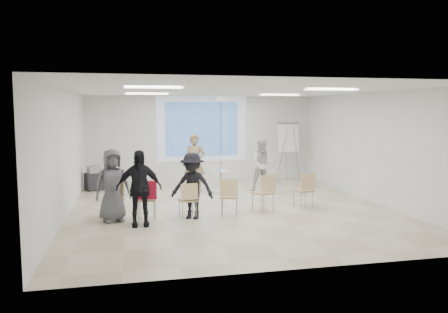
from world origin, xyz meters
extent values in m
cube|color=beige|center=(0.00, 0.00, -0.05)|extent=(8.00, 9.00, 0.10)
cube|color=white|center=(0.00, 0.00, 3.05)|extent=(8.00, 9.00, 0.10)
cube|color=silver|center=(0.00, 4.55, 1.50)|extent=(8.00, 0.10, 3.00)
cube|color=silver|center=(-4.05, 0.00, 1.50)|extent=(0.10, 9.00, 3.00)
cube|color=silver|center=(4.05, 0.00, 1.50)|extent=(0.10, 9.00, 3.00)
cube|color=silver|center=(0.00, 4.49, 1.85)|extent=(3.20, 0.01, 2.30)
cube|color=#346BB3|center=(0.00, 4.47, 1.85)|extent=(2.60, 0.01, 1.90)
cylinder|color=white|center=(0.20, 2.14, 0.02)|extent=(0.41, 0.41, 0.05)
cylinder|color=white|center=(0.20, 2.14, 0.33)|extent=(0.11, 0.11, 0.61)
cylinder|color=silver|center=(0.20, 2.14, 0.66)|extent=(0.56, 0.56, 0.04)
cube|color=white|center=(0.24, 2.11, 0.68)|extent=(0.21, 0.17, 0.01)
cube|color=#448FCC|center=(0.12, 2.20, 0.69)|extent=(0.13, 0.19, 0.01)
imported|color=#97815D|center=(-0.58, 2.38, 1.02)|extent=(0.86, 0.70, 2.03)
imported|color=silver|center=(1.51, 2.04, 0.91)|extent=(0.93, 0.77, 1.83)
cube|color=white|center=(-0.40, 2.63, 1.34)|extent=(0.07, 0.12, 0.04)
cube|color=white|center=(1.33, 2.29, 1.23)|extent=(0.05, 0.14, 0.04)
cube|color=tan|center=(-2.87, -0.39, 0.46)|extent=(0.46, 0.46, 0.04)
cube|color=tan|center=(-2.88, -0.60, 0.72)|extent=(0.44, 0.11, 0.41)
cylinder|color=gray|center=(-3.05, -0.56, 0.23)|extent=(0.02, 0.02, 0.45)
cylinder|color=gray|center=(-2.70, -0.58, 0.23)|extent=(0.02, 0.02, 0.45)
cylinder|color=#92949A|center=(-3.04, -0.21, 0.23)|extent=(0.02, 0.02, 0.45)
cylinder|color=gray|center=(-2.69, -0.23, 0.23)|extent=(0.02, 0.02, 0.45)
cube|color=tan|center=(-2.16, -0.75, 0.47)|extent=(0.49, 0.49, 0.04)
cube|color=tan|center=(-2.18, -0.95, 0.73)|extent=(0.44, 0.15, 0.42)
cylinder|color=#979A9F|center=(-2.35, -0.90, 0.23)|extent=(0.03, 0.03, 0.46)
cylinder|color=#95999D|center=(-2.01, -0.95, 0.23)|extent=(0.03, 0.03, 0.46)
cylinder|color=#919499|center=(-2.31, -0.55, 0.23)|extent=(0.03, 0.03, 0.46)
cylinder|color=gray|center=(-1.96, -0.60, 0.23)|extent=(0.03, 0.03, 0.46)
cube|color=tan|center=(-1.22, -0.81, 0.42)|extent=(0.44, 0.44, 0.04)
cube|color=tan|center=(-1.20, -1.00, 0.65)|extent=(0.40, 0.13, 0.37)
cylinder|color=gray|center=(-1.36, -0.99, 0.21)|extent=(0.02, 0.02, 0.41)
cylinder|color=#909398|center=(-1.04, -0.95, 0.21)|extent=(0.02, 0.02, 0.41)
cylinder|color=gray|center=(-1.40, -0.67, 0.21)|extent=(0.02, 0.02, 0.41)
cylinder|color=gray|center=(-1.08, -0.63, 0.21)|extent=(0.02, 0.02, 0.41)
cube|color=tan|center=(-0.22, -0.81, 0.46)|extent=(0.52, 0.52, 0.04)
cube|color=tan|center=(-0.27, -1.01, 0.71)|extent=(0.43, 0.20, 0.41)
cylinder|color=#909398|center=(-0.43, -0.93, 0.22)|extent=(0.03, 0.03, 0.45)
cylinder|color=#93969B|center=(-0.10, -1.02, 0.22)|extent=(0.03, 0.03, 0.45)
cylinder|color=#93959B|center=(-0.34, -0.60, 0.22)|extent=(0.03, 0.03, 0.45)
cylinder|color=gray|center=(-0.01, -0.69, 0.22)|extent=(0.03, 0.03, 0.45)
cube|color=tan|center=(0.68, -0.59, 0.47)|extent=(0.58, 0.58, 0.04)
cube|color=tan|center=(0.76, -0.79, 0.74)|extent=(0.44, 0.25, 0.42)
cylinder|color=#93969B|center=(0.58, -0.83, 0.23)|extent=(0.03, 0.03, 0.46)
cylinder|color=#919499|center=(0.91, -0.69, 0.23)|extent=(0.03, 0.03, 0.46)
cylinder|color=gray|center=(0.45, -0.49, 0.23)|extent=(0.03, 0.03, 0.46)
cylinder|color=gray|center=(0.78, -0.36, 0.23)|extent=(0.03, 0.03, 0.46)
cube|color=tan|center=(1.83, -0.40, 0.46)|extent=(0.50, 0.50, 0.04)
cube|color=tan|center=(1.86, -0.60, 0.71)|extent=(0.44, 0.16, 0.41)
cylinder|color=gray|center=(1.69, -0.60, 0.22)|extent=(0.03, 0.03, 0.45)
cylinder|color=#93969B|center=(2.03, -0.54, 0.22)|extent=(0.03, 0.03, 0.45)
cylinder|color=gray|center=(1.62, -0.26, 0.22)|extent=(0.03, 0.03, 0.45)
cylinder|color=#94969C|center=(1.97, -0.20, 0.22)|extent=(0.03, 0.03, 0.45)
cube|color=#B2152C|center=(-2.16, -0.97, 0.72)|extent=(0.44, 0.15, 0.41)
imported|color=black|center=(-1.22, -0.79, 0.45)|extent=(0.33, 0.26, 0.02)
imported|color=black|center=(-2.34, -1.30, 0.95)|extent=(1.11, 0.68, 1.90)
imported|color=black|center=(-1.12, -0.91, 0.87)|extent=(1.28, 1.03, 1.74)
imported|color=#5C5C61|center=(-2.91, -0.77, 0.92)|extent=(1.02, 0.81, 1.84)
cylinder|color=gray|center=(2.76, 3.80, 0.98)|extent=(0.36, 0.23, 1.92)
cylinder|color=gray|center=(3.30, 3.80, 0.98)|extent=(0.36, 0.23, 1.92)
cylinder|color=#95989E|center=(3.03, 4.14, 0.98)|extent=(0.03, 0.43, 1.91)
cube|color=white|center=(3.03, 3.93, 1.57)|extent=(0.76, 0.23, 1.07)
cube|color=gray|center=(3.03, 3.97, 2.06)|extent=(0.78, 0.07, 0.07)
cube|color=black|center=(-3.63, 3.35, 0.29)|extent=(0.64, 0.59, 0.52)
cube|color=gray|center=(-3.63, 3.35, 0.66)|extent=(0.46, 0.43, 0.23)
cylinder|color=black|center=(-3.75, 3.13, 0.03)|extent=(0.08, 0.08, 0.06)
cylinder|color=black|center=(-3.38, 3.30, 0.03)|extent=(0.08, 0.08, 0.06)
cylinder|color=black|center=(-3.88, 3.41, 0.03)|extent=(0.08, 0.08, 0.06)
cylinder|color=black|center=(-3.51, 3.58, 0.03)|extent=(0.08, 0.08, 0.06)
cube|color=white|center=(0.10, 1.50, 2.82)|extent=(0.30, 0.25, 0.10)
cylinder|color=gray|center=(0.10, 1.50, 2.93)|extent=(0.04, 0.04, 0.14)
cylinder|color=black|center=(0.04, 1.42, 1.39)|extent=(0.01, 0.01, 2.77)
cylinder|color=white|center=(0.14, 1.40, 1.39)|extent=(0.01, 0.01, 2.77)
cube|color=white|center=(-2.00, 2.00, 2.97)|extent=(1.20, 0.30, 0.02)
cube|color=white|center=(2.00, 2.00, 2.97)|extent=(1.20, 0.30, 0.02)
cube|color=white|center=(-2.00, -1.50, 2.97)|extent=(1.20, 0.30, 0.02)
cube|color=white|center=(2.00, -1.50, 2.97)|extent=(1.20, 0.30, 0.02)
camera|label=1|loc=(-2.51, -10.76, 2.49)|focal=35.00mm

